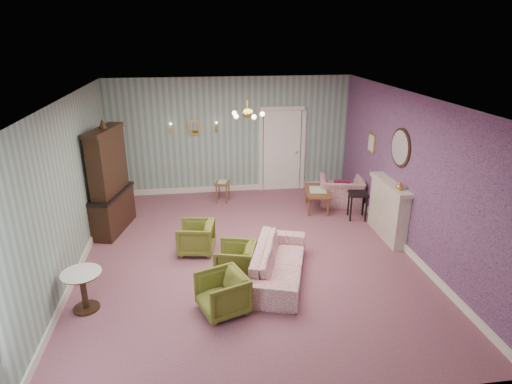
{
  "coord_description": "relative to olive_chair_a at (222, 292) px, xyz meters",
  "views": [
    {
      "loc": [
        -0.86,
        -7.1,
        3.95
      ],
      "look_at": [
        0.2,
        0.4,
        1.1
      ],
      "focal_mm": 30.4,
      "sensor_mm": 36.0,
      "label": 1
    }
  ],
  "objects": [
    {
      "name": "floor",
      "position": [
        0.59,
        1.65,
        -0.34
      ],
      "size": [
        7.0,
        7.0,
        0.0
      ],
      "primitive_type": "plane",
      "color": "#8F5366",
      "rests_on": "ground"
    },
    {
      "name": "ceiling",
      "position": [
        0.59,
        1.65,
        2.56
      ],
      "size": [
        7.0,
        7.0,
        0.0
      ],
      "primitive_type": "plane",
      "rotation": [
        3.14,
        0.0,
        0.0
      ],
      "color": "white",
      "rests_on": "ground"
    },
    {
      "name": "wall_back",
      "position": [
        0.59,
        5.15,
        1.11
      ],
      "size": [
        6.0,
        0.0,
        6.0
      ],
      "primitive_type": "plane",
      "rotation": [
        1.57,
        0.0,
        0.0
      ],
      "color": "gray",
      "rests_on": "ground"
    },
    {
      "name": "wall_front",
      "position": [
        0.59,
        -1.85,
        1.11
      ],
      "size": [
        6.0,
        0.0,
        6.0
      ],
      "primitive_type": "plane",
      "rotation": [
        -1.57,
        0.0,
        0.0
      ],
      "color": "gray",
      "rests_on": "ground"
    },
    {
      "name": "wall_left",
      "position": [
        -2.41,
        1.65,
        1.11
      ],
      "size": [
        0.0,
        7.0,
        7.0
      ],
      "primitive_type": "plane",
      "rotation": [
        1.57,
        0.0,
        1.57
      ],
      "color": "gray",
      "rests_on": "ground"
    },
    {
      "name": "wall_right",
      "position": [
        3.59,
        1.65,
        1.11
      ],
      "size": [
        0.0,
        7.0,
        7.0
      ],
      "primitive_type": "plane",
      "rotation": [
        1.57,
        0.0,
        -1.57
      ],
      "color": "gray",
      "rests_on": "ground"
    },
    {
      "name": "wall_right_floral",
      "position": [
        3.58,
        1.65,
        1.11
      ],
      "size": [
        0.0,
        7.0,
        7.0
      ],
      "primitive_type": "plane",
      "rotation": [
        1.57,
        0.0,
        -1.57
      ],
      "color": "#B65B92",
      "rests_on": "ground"
    },
    {
      "name": "door",
      "position": [
        1.89,
        5.11,
        0.74
      ],
      "size": [
        1.12,
        0.12,
        2.16
      ],
      "primitive_type": null,
      "color": "white",
      "rests_on": "floor"
    },
    {
      "name": "olive_chair_a",
      "position": [
        0.0,
        0.0,
        0.0
      ],
      "size": [
        0.8,
        0.83,
        0.67
      ],
      "primitive_type": "imported",
      "rotation": [
        0.0,
        0.0,
        -1.22
      ],
      "color": "olive",
      "rests_on": "floor"
    },
    {
      "name": "olive_chair_b",
      "position": [
        0.28,
        0.95,
        -0.01
      ],
      "size": [
        0.74,
        0.77,
        0.65
      ],
      "primitive_type": "imported",
      "rotation": [
        0.0,
        0.0,
        -1.84
      ],
      "color": "olive",
      "rests_on": "floor"
    },
    {
      "name": "olive_chair_c",
      "position": [
        -0.36,
        1.91,
        -0.01
      ],
      "size": [
        0.7,
        0.73,
        0.66
      ],
      "primitive_type": "imported",
      "rotation": [
        0.0,
        0.0,
        -1.74
      ],
      "color": "olive",
      "rests_on": "floor"
    },
    {
      "name": "sofa_chintz",
      "position": [
        1.0,
        0.81,
        0.05
      ],
      "size": [
        1.15,
        2.09,
        0.78
      ],
      "primitive_type": "imported",
      "rotation": [
        0.0,
        0.0,
        1.27
      ],
      "color": "#A14164",
      "rests_on": "floor"
    },
    {
      "name": "wingback_chair",
      "position": [
        3.1,
        3.85,
        0.11
      ],
      "size": [
        1.16,
        0.9,
        0.9
      ],
      "primitive_type": "imported",
      "rotation": [
        0.0,
        0.0,
        2.89
      ],
      "color": "#A14164",
      "rests_on": "floor"
    },
    {
      "name": "dresser",
      "position": [
        -2.06,
        3.15,
        0.81
      ],
      "size": [
        0.79,
        1.45,
        2.29
      ],
      "primitive_type": null,
      "rotation": [
        0.0,
        0.0,
        -0.24
      ],
      "color": "black",
      "rests_on": "floor"
    },
    {
      "name": "fireplace",
      "position": [
        3.45,
        2.05,
        0.24
      ],
      "size": [
        0.3,
        1.4,
        1.16
      ],
      "primitive_type": null,
      "color": "beige",
      "rests_on": "floor"
    },
    {
      "name": "mantel_vase",
      "position": [
        3.43,
        1.65,
        0.9
      ],
      "size": [
        0.15,
        0.15,
        0.15
      ],
      "primitive_type": "imported",
      "color": "gold",
      "rests_on": "fireplace"
    },
    {
      "name": "oval_mirror",
      "position": [
        3.55,
        2.05,
        1.51
      ],
      "size": [
        0.04,
        0.76,
        0.84
      ],
      "primitive_type": null,
      "color": "white",
      "rests_on": "wall_right"
    },
    {
      "name": "framed_print",
      "position": [
        3.56,
        3.4,
        1.26
      ],
      "size": [
        0.04,
        0.34,
        0.42
      ],
      "primitive_type": null,
      "color": "gold",
      "rests_on": "wall_right"
    },
    {
      "name": "coffee_table",
      "position": [
        2.45,
        3.62,
        -0.09
      ],
      "size": [
        0.7,
        1.04,
        0.49
      ],
      "primitive_type": null,
      "rotation": [
        0.0,
        0.0,
        -0.19
      ],
      "color": "brown",
      "rests_on": "floor"
    },
    {
      "name": "side_table_black",
      "position": [
        3.18,
        2.97,
        -0.03
      ],
      "size": [
        0.47,
        0.47,
        0.61
      ],
      "primitive_type": null,
      "rotation": [
        0.0,
        0.0,
        -0.17
      ],
      "color": "black",
      "rests_on": "floor"
    },
    {
      "name": "pedestal_table",
      "position": [
        -2.03,
        0.34,
        -0.02
      ],
      "size": [
        0.7,
        0.7,
        0.63
      ],
      "primitive_type": null,
      "rotation": [
        0.0,
        0.0,
        -0.24
      ],
      "color": "black",
      "rests_on": "floor"
    },
    {
      "name": "nesting_table",
      "position": [
        0.31,
        4.43,
        -0.07
      ],
      "size": [
        0.41,
        0.48,
        0.53
      ],
      "primitive_type": null,
      "rotation": [
        0.0,
        0.0,
        -0.26
      ],
      "color": "brown",
      "rests_on": "floor"
    },
    {
      "name": "gilt_mirror_back",
      "position": [
        -0.31,
        5.11,
        1.36
      ],
      "size": [
        0.28,
        0.06,
        0.36
      ],
      "primitive_type": null,
      "color": "gold",
      "rests_on": "wall_back"
    },
    {
      "name": "sconce_left",
      "position": [
        -0.86,
        5.09,
        1.36
      ],
      "size": [
        0.16,
        0.12,
        0.3
      ],
      "primitive_type": null,
      "color": "gold",
      "rests_on": "wall_back"
    },
    {
      "name": "sconce_right",
      "position": [
        0.24,
        5.09,
        1.36
      ],
      "size": [
        0.16,
        0.12,
        0.3
      ],
      "primitive_type": null,
      "color": "gold",
      "rests_on": "wall_back"
    },
    {
      "name": "chandelier",
      "position": [
        0.59,
        1.65,
        2.29
      ],
      "size": [
        0.56,
        0.56,
        0.36
      ],
      "primitive_type": null,
      "color": "gold",
      "rests_on": "ceiling"
    },
    {
      "name": "burgundy_cushion",
      "position": [
        3.05,
        3.7,
        0.14
      ],
      "size": [
        0.41,
        0.28,
        0.39
      ],
      "primitive_type": "cube",
      "rotation": [
        0.17,
        0.0,
        -0.35
      ],
      "color": "maroon",
      "rests_on": "wingback_chair"
    }
  ]
}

